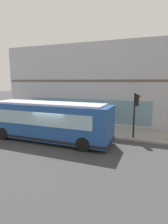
{
  "coord_description": "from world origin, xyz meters",
  "views": [
    {
      "loc": [
        -11.79,
        -6.92,
        4.71
      ],
      "look_at": [
        2.75,
        -1.35,
        2.08
      ],
      "focal_mm": 29.5,
      "sensor_mm": 36.0,
      "label": 1
    }
  ],
  "objects": [
    {
      "name": "newspaper_vending_box",
      "position": [
        5.5,
        1.25,
        0.6
      ],
      "size": [
        0.44,
        0.42,
        0.9
      ],
      "color": "#263F99",
      "rests_on": "sidewalk_curb"
    },
    {
      "name": "sidewalk_curb",
      "position": [
        4.53,
        0.0,
        0.07
      ],
      "size": [
        3.85,
        40.0,
        0.15
      ],
      "primitive_type": "cube",
      "color": "gray",
      "rests_on": "ground"
    },
    {
      "name": "pedestrian_by_light_pole",
      "position": [
        5.67,
        3.15,
        1.2
      ],
      "size": [
        0.32,
        0.32,
        1.82
      ],
      "color": "gold",
      "rests_on": "sidewalk_curb"
    },
    {
      "name": "fire_hydrant",
      "position": [
        3.88,
        -0.09,
        0.51
      ],
      "size": [
        0.35,
        0.35,
        0.74
      ],
      "color": "gold",
      "rests_on": "sidewalk_curb"
    },
    {
      "name": "ground",
      "position": [
        0.0,
        0.0,
        0.0
      ],
      "size": [
        120.0,
        120.0,
        0.0
      ],
      "primitive_type": "plane",
      "color": "#38383A"
    },
    {
      "name": "traffic_light_near_corner",
      "position": [
        3.14,
        -5.62,
        2.68
      ],
      "size": [
        0.32,
        0.49,
        3.63
      ],
      "color": "black",
      "rests_on": "sidewalk_curb"
    },
    {
      "name": "city_bus_nearside",
      "position": [
        0.44,
        0.78,
        1.55
      ],
      "size": [
        2.7,
        10.07,
        3.07
      ],
      "color": "#1E478C",
      "rests_on": "ground"
    },
    {
      "name": "building_corner",
      "position": [
        11.11,
        0.0,
        4.29
      ],
      "size": [
        9.38,
        19.53,
        8.6
      ],
      "color": "#A8A8AD",
      "rests_on": "ground"
    }
  ]
}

